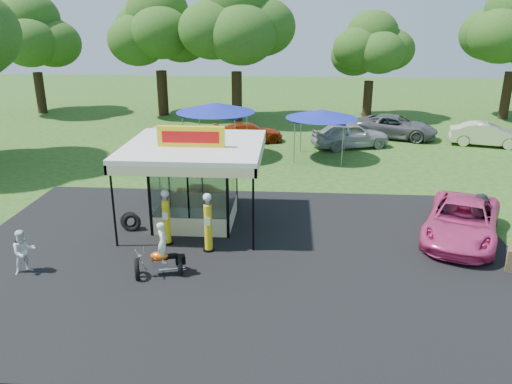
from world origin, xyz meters
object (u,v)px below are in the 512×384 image
spectator_east_a (479,213)px  bg_car_b (249,133)px  gas_station_kiosk (196,182)px  spectator_west (24,252)px  motorcycle (161,254)px  gas_pump_right (208,224)px  bg_car_a (171,137)px  bg_car_d (395,127)px  bg_car_c (350,135)px  pink_sedan (462,221)px  bg_car_e (486,134)px  gas_pump_left (166,219)px  kiosk_car (206,194)px  tent_west (216,108)px  tent_east (322,114)px

spectator_east_a → bg_car_b: (-10.31, 14.50, -0.15)m
gas_station_kiosk → spectator_west: size_ratio=3.51×
motorcycle → spectator_west: motorcycle is taller
gas_pump_right → bg_car_a: (-5.00, 15.29, -0.41)m
gas_station_kiosk → motorcycle: gas_station_kiosk is taller
spectator_west → bg_car_d: (16.06, 21.09, 0.03)m
bg_car_c → pink_sedan: bearing=171.7°
pink_sedan → bg_car_c: 14.48m
gas_pump_right → bg_car_e: size_ratio=0.48×
gas_pump_left → kiosk_car: bearing=80.7°
pink_sedan → tent_west: bearing=156.4°
gas_station_kiosk → bg_car_d: size_ratio=0.93×
motorcycle → bg_car_d: 23.87m
gas_pump_left → pink_sedan: gas_pump_left is taller
pink_sedan → bg_car_e: bg_car_e is taller
pink_sedan → gas_pump_right: bearing=-147.6°
kiosk_car → spectator_west: 8.49m
gas_pump_left → bg_car_c: 17.65m
bg_car_a → tent_west: tent_west is taller
gas_station_kiosk → tent_east: gas_station_kiosk is taller
kiosk_car → bg_car_a: 11.19m
bg_car_b → bg_car_d: size_ratio=0.80×
motorcycle → kiosk_car: 6.79m
bg_car_a → bg_car_c: 11.79m
motorcycle → bg_car_b: motorcycle is taller
motorcycle → gas_pump_right: bearing=39.1°
bg_car_c → bg_car_e: bearing=-102.1°
gas_pump_left → spectator_west: size_ratio=1.42×
bg_car_b → tent_east: bearing=-147.9°
pink_sedan → bg_car_d: bearing=109.5°
spectator_west → bg_car_e: bearing=-0.2°
kiosk_car → spectator_east_a: size_ratio=1.72×
gas_pump_right → spectator_west: (-5.84, -2.05, -0.31)m
bg_car_c → tent_west: (-8.41, -2.89, 2.14)m
bg_car_a → bg_car_c: bearing=-89.7°
motorcycle → gas_pump_left: bearing=81.8°
gas_station_kiosk → gas_pump_left: size_ratio=2.47×
motorcycle → bg_car_d: (11.46, 20.94, 0.04)m
bg_car_d → bg_car_e: size_ratio=1.25×
bg_car_a → gas_pump_left: bearing=-170.3°
gas_station_kiosk → gas_pump_right: size_ratio=2.40×
gas_pump_left → bg_car_d: size_ratio=0.38×
bg_car_d → motorcycle: bearing=170.2°
gas_pump_right → motorcycle: (-1.24, -1.91, -0.31)m
gas_pump_left → tent_west: tent_west is taller
bg_car_d → bg_car_e: bearing=-90.0°
gas_pump_left → pink_sedan: bearing=6.6°
gas_pump_left → bg_car_b: (1.69, 16.45, -0.38)m
kiosk_car → spectator_west: size_ratio=1.83×
spectator_west → spectator_east_a: size_ratio=0.94×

